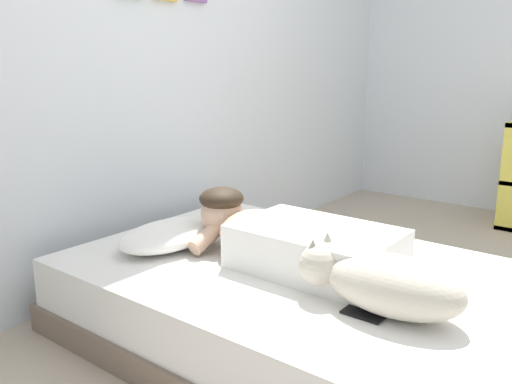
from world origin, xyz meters
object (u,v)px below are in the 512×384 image
Objects in this scene: person_lying at (287,238)px; coffee_cup at (257,234)px; pillow at (169,235)px; cell_phone at (363,314)px; dog at (383,282)px; bed at (295,303)px.

coffee_cup is (0.13, 0.26, -0.07)m from person_lying.
pillow is 0.56m from person_lying.
person_lying is at bearing 62.86° from cell_phone.
cell_phone is at bearing 155.27° from dog.
pillow is 0.90× the size of dog.
bed is at bearing -96.25° from person_lying.
cell_phone is (-0.24, -0.43, 0.17)m from bed.
pillow reaches higher than cell_phone.
coffee_cup is (0.29, -0.27, -0.02)m from pillow.
person_lying is 0.53m from dog.
cell_phone is (-0.24, -0.47, -0.10)m from person_lying.
bed is 0.28m from person_lying.
person_lying reaches higher than dog.
cell_phone is (-0.08, -1.01, -0.05)m from pillow.
coffee_cup reaches higher than cell_phone.
dog is 0.13m from cell_phone.
bed is at bearing -113.91° from coffee_cup.
dog is 4.11× the size of cell_phone.
coffee_cup is 0.89× the size of cell_phone.
bed is 3.67× the size of pillow.
dog reaches higher than pillow.
coffee_cup is at bearing 63.26° from person_lying.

